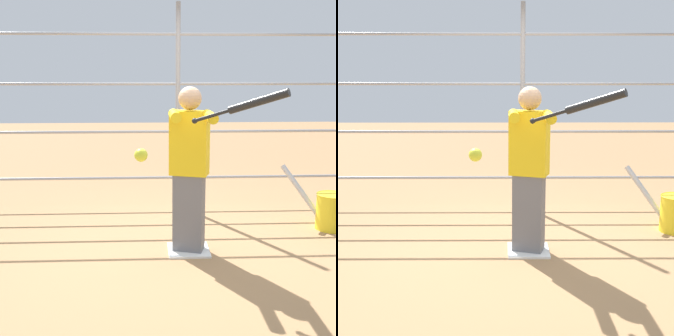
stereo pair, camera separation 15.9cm
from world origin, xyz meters
The scene contains 7 objects.
ground_plane centered at (0.00, 0.00, 0.00)m, with size 24.00×24.00×0.00m, color #9E754C.
home_plate centered at (0.00, 0.00, 0.01)m, with size 0.40×0.40×0.02m.
fence_backstop centered at (0.00, -1.60, 1.28)m, with size 5.97×0.06×2.56m.
batter centered at (0.00, 0.02, 0.86)m, with size 0.40×0.62×1.59m.
baseball_bat_swinging centered at (-0.40, 0.70, 1.48)m, with size 0.70×0.51×0.31m.
softball_in_flight centered at (0.45, 1.05, 1.14)m, with size 0.10×0.10×0.10m.
bat_bucket centered at (-1.66, -0.58, 0.23)m, with size 1.05×0.96×0.76m.
Camera 1 is at (0.41, 4.31, 1.72)m, focal length 50.00 mm.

